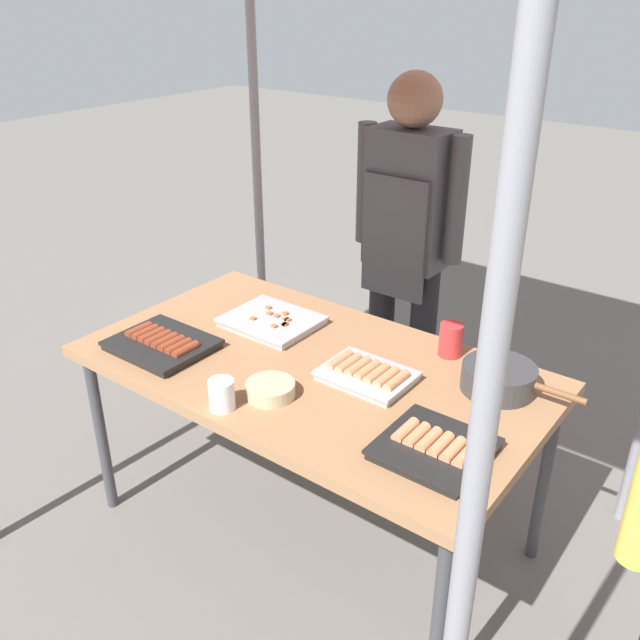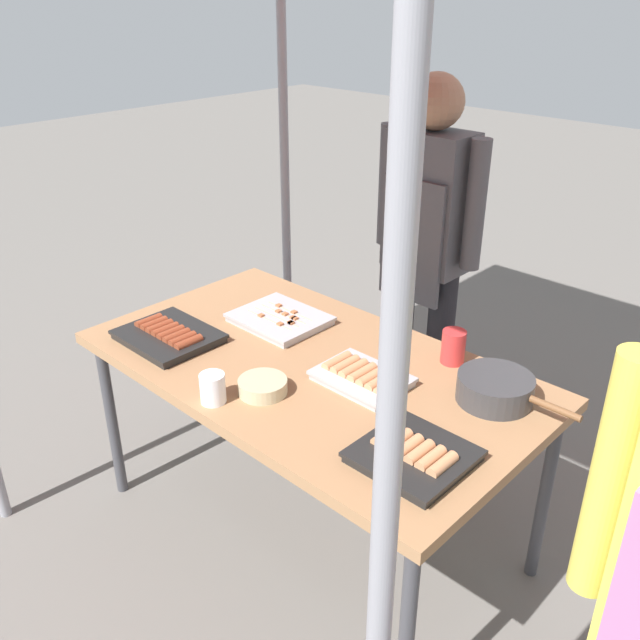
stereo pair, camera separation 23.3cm
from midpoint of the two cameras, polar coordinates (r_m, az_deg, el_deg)
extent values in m
plane|color=#66605B|center=(2.82, 1.74, -16.97)|extent=(18.00, 18.00, 0.00)
cube|color=#9E724C|center=(2.38, 1.98, -4.12)|extent=(1.60, 0.90, 0.04)
cylinder|color=#3F3F44|center=(2.87, -14.76, -8.12)|extent=(0.04, 0.04, 0.71)
cylinder|color=#3F3F44|center=(2.05, 10.79, -24.78)|extent=(0.04, 0.04, 0.71)
cylinder|color=#3F3F44|center=(3.26, -3.26, -2.68)|extent=(0.04, 0.04, 0.71)
cylinder|color=#3F3F44|center=(2.57, 20.78, -13.68)|extent=(0.04, 0.04, 0.71)
cylinder|color=gray|center=(1.15, 11.51, -16.87)|extent=(0.04, 0.04, 2.33)
cylinder|color=gray|center=(3.37, -0.95, 13.22)|extent=(0.04, 0.04, 2.33)
cube|color=#ADADB2|center=(2.27, 6.47, -5.09)|extent=(0.29, 0.21, 0.02)
cube|color=#ADADB2|center=(2.26, 6.49, -4.74)|extent=(0.30, 0.22, 0.01)
cylinder|color=tan|center=(2.31, 4.31, -3.54)|extent=(0.03, 0.12, 0.03)
cylinder|color=tan|center=(2.29, 5.03, -3.85)|extent=(0.03, 0.12, 0.03)
cylinder|color=tan|center=(2.27, 5.76, -4.18)|extent=(0.03, 0.12, 0.03)
cylinder|color=tan|center=(2.26, 6.51, -4.51)|extent=(0.03, 0.12, 0.03)
cylinder|color=tan|center=(2.24, 7.26, -4.84)|extent=(0.03, 0.12, 0.03)
cylinder|color=tan|center=(2.22, 8.03, -5.18)|extent=(0.03, 0.12, 0.03)
cylinder|color=tan|center=(2.20, 8.82, -5.52)|extent=(0.03, 0.12, 0.03)
cube|color=#ADADB2|center=(2.64, -0.85, -0.11)|extent=(0.33, 0.27, 0.02)
cube|color=#ADADB2|center=(2.63, -0.85, 0.20)|extent=(0.34, 0.28, 0.01)
cylinder|color=tan|center=(2.60, -1.68, -0.10)|extent=(0.24, 0.01, 0.01)
cube|color=#B7663D|center=(2.63, -2.40, 0.21)|extent=(0.02, 0.02, 0.02)
cube|color=#B7663D|center=(2.56, -0.74, -0.52)|extent=(0.02, 0.02, 0.02)
cylinder|color=tan|center=(2.62, -1.13, 0.15)|extent=(0.24, 0.01, 0.01)
cube|color=#B7663D|center=(2.57, 0.18, -0.41)|extent=(0.02, 0.02, 0.02)
cube|color=#B7663D|center=(2.57, 0.12, -0.39)|extent=(0.02, 0.02, 0.02)
cylinder|color=tan|center=(2.64, -0.58, 0.40)|extent=(0.24, 0.01, 0.01)
cube|color=#B7663D|center=(2.60, 0.46, -0.04)|extent=(0.02, 0.02, 0.02)
cube|color=#B7663D|center=(2.61, 0.29, 0.03)|extent=(0.02, 0.02, 0.02)
cube|color=#B7663D|center=(2.66, -0.97, 0.57)|extent=(0.02, 0.02, 0.02)
cube|color=#B7663D|center=(2.63, -0.40, 0.33)|extent=(0.02, 0.02, 0.02)
cylinder|color=tan|center=(2.66, -0.04, 0.65)|extent=(0.24, 0.01, 0.01)
cube|color=#B7663D|center=(2.65, 0.33, 0.50)|extent=(0.02, 0.02, 0.02)
cube|color=#B7663D|center=(2.70, -1.00, 1.05)|extent=(0.02, 0.02, 0.02)
cube|color=black|center=(2.55, -9.96, -1.55)|extent=(0.34, 0.28, 0.02)
cube|color=black|center=(2.54, -9.99, -1.24)|extent=(0.35, 0.29, 0.01)
cylinder|color=brown|center=(2.63, -11.65, -0.16)|extent=(0.03, 0.11, 0.03)
cylinder|color=brown|center=(2.60, -11.19, -0.41)|extent=(0.03, 0.11, 0.03)
cylinder|color=brown|center=(2.58, -10.72, -0.65)|extent=(0.03, 0.11, 0.03)
cylinder|color=brown|center=(2.55, -10.25, -0.91)|extent=(0.03, 0.11, 0.03)
cylinder|color=brown|center=(2.52, -9.76, -1.16)|extent=(0.03, 0.11, 0.03)
cylinder|color=brown|center=(2.50, -9.27, -1.43)|extent=(0.03, 0.11, 0.03)
cylinder|color=brown|center=(2.47, -8.76, -1.69)|extent=(0.03, 0.11, 0.03)
cylinder|color=brown|center=(2.45, -8.25, -1.97)|extent=(0.03, 0.11, 0.03)
cube|color=black|center=(1.96, 11.25, -11.33)|extent=(0.28, 0.28, 0.02)
cube|color=black|center=(1.95, 11.29, -10.95)|extent=(0.29, 0.29, 0.01)
cylinder|color=tan|center=(1.98, 9.01, -9.62)|extent=(0.03, 0.11, 0.03)
cylinder|color=tan|center=(1.96, 9.92, -10.05)|extent=(0.03, 0.11, 0.03)
cylinder|color=tan|center=(1.95, 10.85, -10.48)|extent=(0.03, 0.11, 0.03)
cylinder|color=tan|center=(1.93, 11.79, -10.91)|extent=(0.03, 0.11, 0.03)
cylinder|color=tan|center=(1.92, 12.76, -11.35)|extent=(0.03, 0.11, 0.03)
cylinder|color=tan|center=(1.90, 13.74, -11.79)|extent=(0.03, 0.11, 0.03)
cylinder|color=#38383A|center=(2.25, 17.30, -5.56)|extent=(0.24, 0.24, 0.09)
cylinder|color=brown|center=(2.18, 21.99, -6.96)|extent=(0.16, 0.02, 0.02)
cylinder|color=#386B33|center=(2.23, 17.41, -4.84)|extent=(0.22, 0.22, 0.01)
cylinder|color=#BFB28C|center=(2.20, -1.77, -5.63)|extent=(0.16, 0.16, 0.05)
cylinder|color=red|center=(2.42, 13.79, -2.26)|extent=(0.08, 0.08, 0.12)
cylinder|color=white|center=(2.15, -5.88, -5.77)|extent=(0.08, 0.08, 0.10)
cylinder|color=black|center=(3.25, 8.67, -1.89)|extent=(0.12, 0.12, 0.82)
cylinder|color=black|center=(3.15, 11.91, -3.18)|extent=(0.12, 0.12, 0.82)
cube|color=#4C4C51|center=(2.93, 11.38, 9.59)|extent=(0.34, 0.20, 0.58)
cube|color=#4C4C51|center=(2.89, 9.92, 6.40)|extent=(0.30, 0.02, 0.52)
cylinder|color=#4C4C51|center=(3.04, 7.91, 11.04)|extent=(0.08, 0.08, 0.52)
cylinder|color=#4C4C51|center=(2.82, 15.20, 9.12)|extent=(0.08, 0.08, 0.52)
sphere|color=#9E7256|center=(2.84, 12.13, 17.37)|extent=(0.22, 0.22, 0.22)
cylinder|color=#D8CC4C|center=(1.42, 27.68, -11.82)|extent=(0.08, 0.08, 0.52)
camera|label=1|loc=(0.12, -87.14, 1.43)|focal=38.39mm
camera|label=2|loc=(0.12, 92.86, -1.43)|focal=38.39mm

